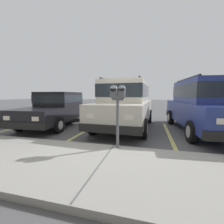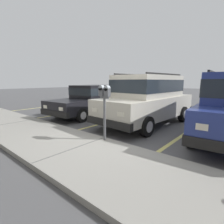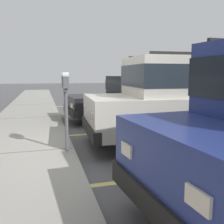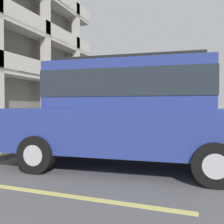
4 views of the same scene
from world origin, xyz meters
TOP-DOWN VIEW (x-y plane):
  - ground_plane at (0.00, 0.00)m, footprint 80.00×80.00m
  - sidewalk at (0.00, 1.30)m, footprint 40.00×2.20m
  - parking_stall_lines at (1.56, -1.40)m, footprint 12.58×4.80m
  - silver_suv at (0.12, -2.52)m, footprint 2.18×4.87m
  - dark_hatchback at (3.33, -2.34)m, footprint 2.09×4.60m
  - parking_meter_near at (-0.13, 0.35)m, footprint 0.35×0.12m

SIDE VIEW (x-z plane):
  - ground_plane at x=0.00m, z-range -0.10..0.00m
  - parking_stall_lines at x=1.56m, z-range 0.00..0.01m
  - sidewalk at x=0.00m, z-range 0.00..0.12m
  - dark_hatchback at x=3.33m, z-range 0.05..1.59m
  - silver_suv at x=0.12m, z-range 0.07..2.11m
  - parking_meter_near at x=-0.13m, z-range 0.49..2.01m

